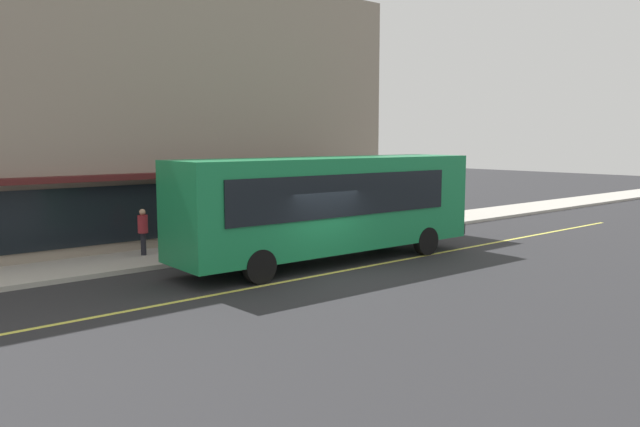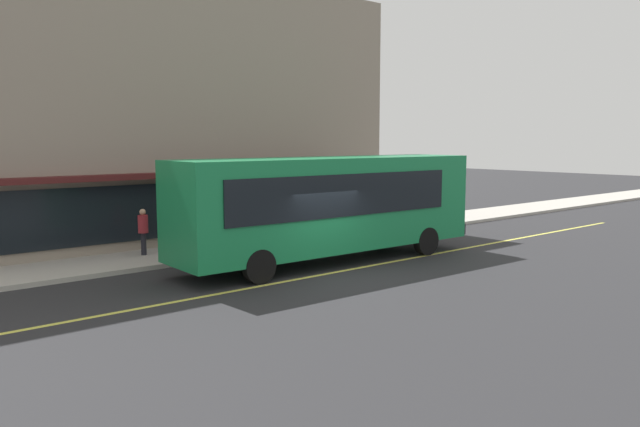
# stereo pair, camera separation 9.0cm
# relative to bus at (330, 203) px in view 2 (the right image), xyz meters

# --- Properties ---
(ground) EXTENTS (120.00, 120.00, 0.00)m
(ground) POSITION_rel_bus_xyz_m (-1.25, -1.32, -1.99)
(ground) COLOR #28282B
(sidewalk) EXTENTS (80.00, 2.94, 0.15)m
(sidewalk) POSITION_rel_bus_xyz_m (-1.25, 4.10, -1.91)
(sidewalk) COLOR #B2ADA3
(sidewalk) RESTS_ON ground
(lane_centre_stripe) EXTENTS (36.00, 0.16, 0.01)m
(lane_centre_stripe) POSITION_rel_bus_xyz_m (-1.25, -1.32, -1.98)
(lane_centre_stripe) COLOR #D8D14C
(lane_centre_stripe) RESTS_ON ground
(storefront_building) EXTENTS (21.86, 9.05, 10.40)m
(storefront_building) POSITION_rel_bus_xyz_m (-2.96, 9.79, 3.21)
(storefront_building) COLOR gray
(storefront_building) RESTS_ON ground
(bus) EXTENTS (11.20, 2.85, 3.50)m
(bus) POSITION_rel_bus_xyz_m (0.00, 0.00, 0.00)
(bus) COLOR #197F47
(bus) RESTS_ON ground
(traffic_light) EXTENTS (0.30, 0.52, 3.20)m
(traffic_light) POSITION_rel_bus_xyz_m (-2.62, 3.12, 0.55)
(traffic_light) COLOR #2D2D33
(traffic_light) RESTS_ON sidewalk
(pedestrian_by_curb) EXTENTS (0.34, 0.34, 1.59)m
(pedestrian_by_curb) POSITION_rel_bus_xyz_m (-4.56, 4.49, -0.89)
(pedestrian_by_curb) COLOR black
(pedestrian_by_curb) RESTS_ON sidewalk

